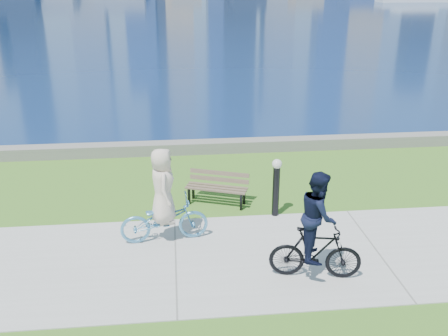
% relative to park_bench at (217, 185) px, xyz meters
% --- Properties ---
extents(ground, '(320.00, 320.00, 0.00)m').
position_rel_park_bench_xyz_m(ground, '(2.96, -2.55, -0.46)').
color(ground, '#36651A').
rests_on(ground, ground).
extents(concrete_path, '(80.00, 3.50, 0.02)m').
position_rel_park_bench_xyz_m(concrete_path, '(2.96, -2.55, -0.45)').
color(concrete_path, '#A3A29D').
rests_on(concrete_path, ground).
extents(seawall, '(90.00, 0.50, 0.35)m').
position_rel_park_bench_xyz_m(seawall, '(2.96, 3.65, -0.29)').
color(seawall, '#65635E').
rests_on(seawall, ground).
extents(bay_water, '(320.00, 131.00, 0.01)m').
position_rel_park_bench_xyz_m(bay_water, '(2.96, 69.45, -0.46)').
color(bay_water, '#0B214A').
rests_on(bay_water, ground).
extents(park_bench, '(1.54, 0.98, 0.76)m').
position_rel_park_bench_xyz_m(park_bench, '(0.00, 0.00, 0.00)').
color(park_bench, black).
rests_on(park_bench, ground).
extents(bollard_lamp, '(0.22, 0.22, 1.38)m').
position_rel_park_bench_xyz_m(bollard_lamp, '(1.25, -0.81, 0.33)').
color(bollard_lamp, black).
rests_on(bollard_lamp, ground).
extents(cyclist_woman, '(0.80, 1.85, 2.00)m').
position_rel_park_bench_xyz_m(cyclist_woman, '(-1.25, -1.69, 0.30)').
color(cyclist_woman, '#5096C3').
rests_on(cyclist_woman, ground).
extents(cyclist_man, '(0.79, 1.71, 2.06)m').
position_rel_park_bench_xyz_m(cyclist_man, '(1.46, -3.33, 0.42)').
color(cyclist_man, black).
rests_on(cyclist_man, ground).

